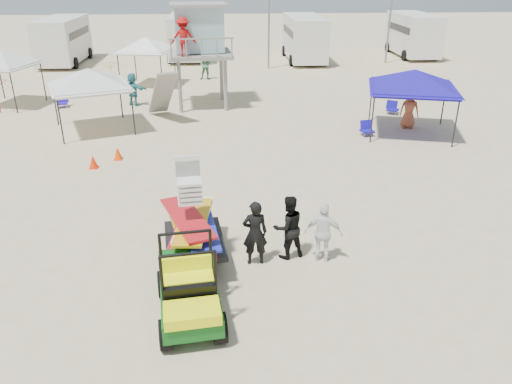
{
  "coord_description": "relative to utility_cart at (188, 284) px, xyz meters",
  "views": [
    {
      "loc": [
        -0.31,
        -9.03,
        6.83
      ],
      "look_at": [
        0.5,
        3.0,
        1.3
      ],
      "focal_mm": 35.0,
      "sensor_mm": 36.0,
      "label": 1
    }
  ],
  "objects": [
    {
      "name": "distant_beachgoers",
      "position": [
        0.56,
        18.66,
        0.03
      ],
      "size": [
        14.33,
        11.78,
        1.82
      ],
      "color": "#AA5230",
      "rests_on": "ground"
    },
    {
      "name": "canopy_white_a",
      "position": [
        -4.94,
        13.47,
        1.77
      ],
      "size": [
        4.0,
        4.0,
        3.16
      ],
      "color": "black",
      "rests_on": "ground"
    },
    {
      "name": "canopy_white_c",
      "position": [
        -3.68,
        22.39,
        1.92
      ],
      "size": [
        3.28,
        3.28,
        3.31
      ],
      "color": "black",
      "rests_on": "ground"
    },
    {
      "name": "beach_chair_b",
      "position": [
        7.05,
        11.93,
        -0.53
      ],
      "size": [
        0.62,
        0.66,
        0.64
      ],
      "color": "#170EA2",
      "rests_on": "ground"
    },
    {
      "name": "cone_near",
      "position": [
        -3.24,
        9.63,
        -0.59
      ],
      "size": [
        0.34,
        0.34,
        0.5
      ],
      "primitive_type": "cone",
      "color": "#FF4308",
      "rests_on": "ground"
    },
    {
      "name": "rv_far_left",
      "position": [
        -10.86,
        30.44,
        0.96
      ],
      "size": [
        2.64,
        6.8,
        3.25
      ],
      "color": "silver",
      "rests_on": "ground"
    },
    {
      "name": "beach_chair_a",
      "position": [
        -7.53,
        17.62,
        -0.53
      ],
      "size": [
        0.66,
        0.72,
        0.64
      ],
      "color": "#210FAB",
      "rests_on": "ground"
    },
    {
      "name": "canopy_blue",
      "position": [
        8.95,
        12.14,
        1.8
      ],
      "size": [
        4.19,
        4.19,
        3.19
      ],
      "color": "black",
      "rests_on": "ground"
    },
    {
      "name": "ground",
      "position": [
        1.14,
        0.45,
        -0.84
      ],
      "size": [
        140.0,
        140.0,
        0.0
      ],
      "primitive_type": "plane",
      "color": "beige",
      "rests_on": "ground"
    },
    {
      "name": "canopy_white_b",
      "position": [
        -10.41,
        18.17,
        1.9
      ],
      "size": [
        3.34,
        3.34,
        3.29
      ],
      "color": "black",
      "rests_on": "ground"
    },
    {
      "name": "cone_far",
      "position": [
        -3.98,
        8.79,
        -0.59
      ],
      "size": [
        0.34,
        0.34,
        0.5
      ],
      "primitive_type": "cone",
      "color": "#FC2D07",
      "rests_on": "ground"
    },
    {
      "name": "rv_far_right",
      "position": [
        16.14,
        31.94,
        0.96
      ],
      "size": [
        2.64,
        6.6,
        3.25
      ],
      "color": "silver",
      "rests_on": "ground"
    },
    {
      "name": "umbrella_b",
      "position": [
        -5.74,
        21.71,
        -0.02
      ],
      "size": [
        2.32,
        2.34,
        1.64
      ],
      "primitive_type": "imported",
      "rotation": [
        0.0,
        0.0,
        0.36
      ],
      "color": "yellow",
      "rests_on": "ground"
    },
    {
      "name": "man_right",
      "position": [
        3.22,
        2.03,
        -0.05
      ],
      "size": [
        0.99,
        0.61,
        1.58
      ],
      "primitive_type": "imported",
      "rotation": [
        0.0,
        0.0,
        2.88
      ],
      "color": "white",
      "rests_on": "ground"
    },
    {
      "name": "surf_trailer",
      "position": [
        0.0,
        2.33,
        0.15
      ],
      "size": [
        1.68,
        2.74,
        2.42
      ],
      "color": "black",
      "rests_on": "ground"
    },
    {
      "name": "lifeguard_tower",
      "position": [
        -0.34,
        17.53,
        2.85
      ],
      "size": [
        3.36,
        3.36,
        4.95
      ],
      "color": "gray",
      "rests_on": "ground"
    },
    {
      "name": "light_pole_right",
      "position": [
        13.14,
        28.95,
        3.16
      ],
      "size": [
        0.14,
        0.14,
        8.0
      ],
      "primitive_type": "cylinder",
      "color": "slate",
      "rests_on": "ground"
    },
    {
      "name": "rv_mid_left",
      "position": [
        -1.86,
        31.94,
        0.96
      ],
      "size": [
        2.65,
        6.5,
        3.25
      ],
      "color": "silver",
      "rests_on": "ground"
    },
    {
      "name": "utility_cart",
      "position": [
        0.0,
        0.0,
        0.0
      ],
      "size": [
        1.46,
        2.49,
        1.8
      ],
      "color": "#0C5014",
      "rests_on": "ground"
    },
    {
      "name": "man_left",
      "position": [
        1.52,
        2.03,
        0.01
      ],
      "size": [
        0.64,
        0.44,
        1.7
      ],
      "primitive_type": "imported",
      "rotation": [
        0.0,
        0.0,
        3.19
      ],
      "color": "black",
      "rests_on": "ground"
    },
    {
      "name": "beach_chair_c",
      "position": [
        9.24,
        15.25,
        -0.53
      ],
      "size": [
        0.73,
        0.82,
        0.64
      ],
      "color": "#120D95",
      "rests_on": "ground"
    },
    {
      "name": "rv_mid_right",
      "position": [
        7.14,
        30.44,
        0.96
      ],
      "size": [
        2.64,
        7.0,
        3.25
      ],
      "color": "silver",
      "rests_on": "ground"
    },
    {
      "name": "man_mid",
      "position": [
        2.37,
        2.28,
        0.0
      ],
      "size": [
        0.97,
        0.86,
        1.68
      ],
      "primitive_type": "imported",
      "rotation": [
        0.0,
        0.0,
        3.45
      ],
      "color": "black",
      "rests_on": "ground"
    },
    {
      "name": "light_pole_left",
      "position": [
        4.14,
        27.45,
        3.16
      ],
      "size": [
        0.14,
        0.14,
        8.0
      ],
      "primitive_type": "cylinder",
      "color": "slate",
      "rests_on": "ground"
    }
  ]
}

